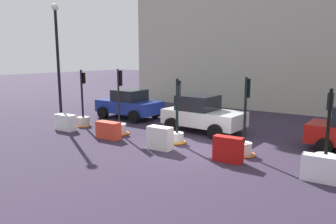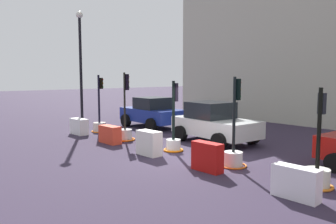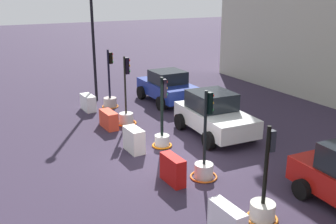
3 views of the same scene
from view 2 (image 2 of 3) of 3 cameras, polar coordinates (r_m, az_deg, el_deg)
name	(u,v)px [view 2 (image 2 of 3)]	position (r m, az deg, el deg)	size (l,w,h in m)	color
ground_plane	(192,159)	(12.20, 4.03, -7.82)	(120.00, 120.00, 0.00)	#302639
traffic_light_0	(100,122)	(18.18, -11.39, -1.73)	(0.84, 0.84, 2.96)	#B8A9A2
traffic_light_1	(125,130)	(15.61, -7.18, -2.94)	(0.92, 0.92, 3.07)	silver
traffic_light_2	(174,138)	(13.30, 0.94, -4.39)	(0.78, 0.78, 2.74)	silver
traffic_light_3	(234,151)	(11.28, 10.92, -6.46)	(0.89, 0.89, 2.90)	silver
traffic_light_4	(317,172)	(9.89, 23.69, -9.13)	(0.86, 0.86, 2.63)	beige
construction_barrier_0	(79,126)	(17.62, -14.66, -2.36)	(1.12, 0.52, 0.79)	white
construction_barrier_1	(110,135)	(15.05, -9.70, -3.74)	(1.15, 0.50, 0.76)	red
construction_barrier_2	(149,143)	(12.64, -3.20, -5.20)	(1.01, 0.51, 0.91)	white
construction_barrier_3	(207,157)	(10.61, 6.59, -7.47)	(1.03, 0.41, 0.90)	#B61210
construction_barrier_4	(296,183)	(8.82, 20.61, -11.03)	(1.13, 0.41, 0.79)	white
car_white_van	(214,123)	(15.09, 7.72, -1.82)	(3.98, 2.45, 1.77)	silver
car_blue_estate	(152,113)	(19.31, -2.68, -0.10)	(3.87, 2.25, 1.71)	navy
building_main_facade	(317,20)	(26.66, 23.62, 13.96)	(17.29, 10.37, 13.56)	#B0AE9B
street_lamp_post	(81,59)	(19.26, -14.43, 8.60)	(0.36, 0.36, 6.35)	black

